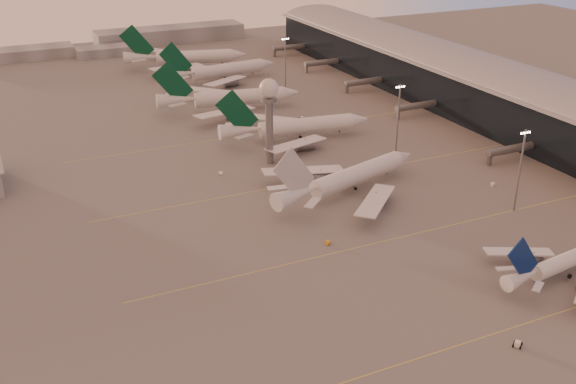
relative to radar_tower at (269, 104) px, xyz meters
name	(u,v)px	position (x,y,z in m)	size (l,w,h in m)	color
ground	(492,374)	(-5.00, -120.00, -20.95)	(700.00, 700.00, 0.00)	#5E5B5B
taxiway_markings	(442,225)	(25.00, -64.00, -20.94)	(180.00, 185.25, 0.02)	gold
terminal	(524,104)	(102.88, -9.91, -10.43)	(57.00, 362.00, 23.04)	black
radar_tower	(269,104)	(0.00, 0.00, 0.00)	(6.40, 6.40, 31.10)	slate
mast_b	(520,167)	(50.00, -65.00, -7.21)	(3.60, 0.56, 25.00)	slate
mast_c	(398,116)	(45.00, -10.00, -7.21)	(3.60, 0.56, 25.00)	slate
mast_d	(285,62)	(43.00, 80.00, -7.21)	(3.60, 0.56, 25.00)	slate
distant_horizon	(128,41)	(-2.38, 205.14, -17.06)	(165.00, 37.50, 9.00)	slate
narrowbody_mid	(561,266)	(33.76, -98.54, -17.82)	(39.54, 31.39, 15.47)	silver
widebody_white	(349,182)	(12.26, -33.31, -17.28)	(58.50, 46.20, 21.19)	silver
greentail_a	(296,130)	(18.34, 17.09, -17.14)	(59.24, 47.58, 21.56)	silver
greentail_b	(230,101)	(9.01, 62.69, -16.96)	(61.86, 49.58, 22.59)	silver
greentail_c	(221,73)	(21.66, 109.35, -17.07)	(60.36, 48.52, 21.95)	silver
greentail_d	(186,60)	(14.28, 142.57, -16.81)	(63.36, 50.54, 23.46)	silver
gsv_tug_mid	(517,344)	(5.35, -115.47, -20.36)	(4.32, 4.66, 1.15)	white
gsv_truck_b	(531,248)	(36.85, -85.85, -19.90)	(5.41, 3.66, 2.06)	white
gsv_truck_c	(329,240)	(-9.10, -60.15, -19.79)	(5.96, 4.13, 2.27)	orange
gsv_catering_b	(494,180)	(56.45, -48.30, -18.85)	(5.43, 3.11, 4.21)	white
gsv_tug_far	(351,185)	(15.29, -29.44, -20.41)	(3.29, 4.16, 1.04)	white
gsv_truck_d	(220,171)	(-19.12, -2.57, -19.86)	(3.72, 5.59, 2.13)	white
gsv_tug_hangar	(302,118)	(31.13, 38.39, -20.42)	(3.85, 2.60, 1.03)	white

